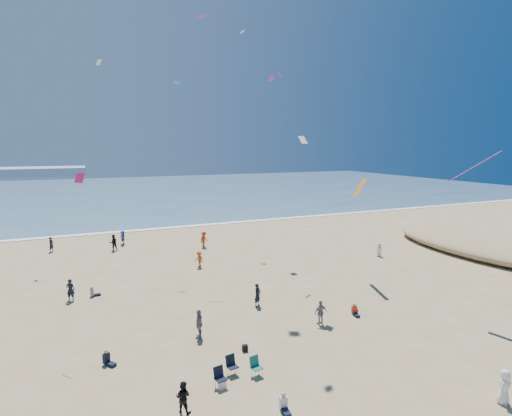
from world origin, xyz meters
name	(u,v)px	position (x,y,z in m)	size (l,w,h in m)	color
ocean	(111,193)	(0.00, 95.00, 0.03)	(220.00, 100.00, 0.06)	#476B84
surf_line	(136,230)	(0.00, 45.00, 0.04)	(220.00, 1.20, 0.08)	white
standing_flyers	(212,289)	(2.05, 16.58, 0.85)	(39.51, 47.48, 1.85)	#A62B17
seated_group	(252,351)	(1.49, 7.45, 0.42)	(17.53, 28.27, 0.84)	silver
chair_cluster	(237,370)	(0.03, 5.89, 0.50)	(2.71, 1.50, 1.00)	black
white_tote	(222,385)	(-0.92, 5.44, 0.20)	(0.35, 0.20, 0.40)	silver
black_backpack	(245,348)	(1.45, 8.33, 0.19)	(0.30, 0.22, 0.38)	black
navy_bag	(356,311)	(10.53, 10.00, 0.17)	(0.28, 0.18, 0.34)	black
kites_aloft	(303,89)	(8.46, 14.33, 15.72)	(45.79, 43.06, 28.27)	orange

